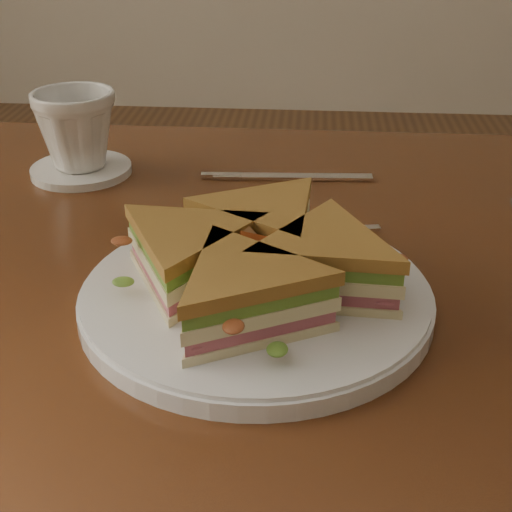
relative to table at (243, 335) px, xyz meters
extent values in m
cube|color=#3A1C0D|center=(0.00, 0.00, 0.08)|extent=(1.20, 0.80, 0.04)
cylinder|color=white|center=(0.02, -0.10, 0.11)|extent=(0.31, 0.31, 0.02)
cube|color=silver|center=(0.08, 0.05, 0.10)|extent=(0.13, 0.04, 0.00)
ellipsoid|color=silver|center=(-0.01, 0.03, 0.10)|extent=(0.05, 0.03, 0.01)
cube|color=silver|center=(0.04, 0.20, 0.10)|extent=(0.20, 0.03, 0.00)
cube|color=silver|center=(-0.05, 0.20, 0.10)|extent=(0.05, 0.01, 0.00)
cylinder|color=white|center=(-0.23, 0.20, 0.10)|extent=(0.13, 0.13, 0.01)
imported|color=white|center=(-0.23, 0.20, 0.16)|extent=(0.12, 0.12, 0.10)
camera|label=1|loc=(0.06, -0.63, 0.44)|focal=50.00mm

